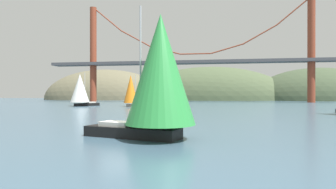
% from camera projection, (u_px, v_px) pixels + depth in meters
% --- Properties ---
extents(ground_plane, '(360.00, 360.00, 0.00)m').
position_uv_depth(ground_plane, '(117.00, 136.00, 22.33)').
color(ground_plane, '#426075').
extents(headland_left, '(72.18, 44.00, 34.64)m').
position_uv_depth(headland_left, '(105.00, 100.00, 164.44)').
color(headland_left, '#6B664C').
rests_on(headland_left, ground_plane).
extents(headland_center, '(86.32, 44.00, 36.03)m').
position_uv_depth(headland_center, '(210.00, 100.00, 154.76)').
color(headland_center, '#4C5B3D').
rests_on(headland_center, ground_plane).
extents(headland_right, '(67.51, 44.00, 33.40)m').
position_uv_depth(headland_right, '(318.00, 100.00, 145.89)').
color(headland_right, '#425138').
rests_on(headland_right, ground_plane).
extents(suspension_bridge, '(124.70, 6.00, 41.00)m').
position_uv_depth(suspension_bridge, '(196.00, 58.00, 116.04)').
color(suspension_bridge, brown).
rests_on(suspension_bridge, ground_plane).
extents(sailboat_white_mainsail, '(6.98, 8.99, 9.10)m').
position_uv_depth(sailboat_white_mainsail, '(80.00, 89.00, 76.55)').
color(sailboat_white_mainsail, black).
rests_on(sailboat_white_mainsail, ground_plane).
extents(sailboat_green_sail, '(9.45, 6.28, 9.96)m').
position_uv_depth(sailboat_green_sail, '(159.00, 73.00, 20.73)').
color(sailboat_green_sail, black).
rests_on(sailboat_green_sail, ground_plane).
extents(sailboat_orange_sail, '(6.79, 3.93, 8.37)m').
position_uv_depth(sailboat_orange_sail, '(131.00, 90.00, 74.01)').
color(sailboat_orange_sail, '#B7B2A8').
rests_on(sailboat_orange_sail, ground_plane).
extents(channel_buoy, '(1.10, 1.10, 2.64)m').
position_uv_depth(channel_buoy, '(168.00, 120.00, 32.53)').
color(channel_buoy, red).
rests_on(channel_buoy, ground_plane).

